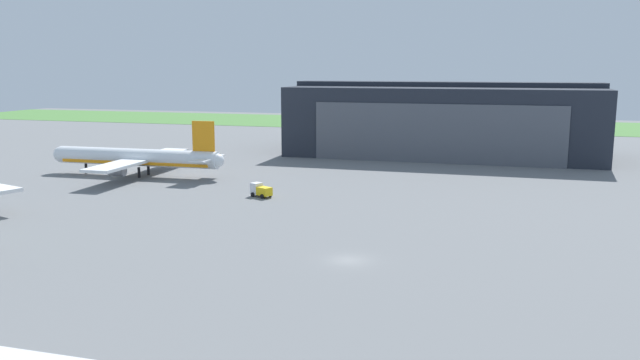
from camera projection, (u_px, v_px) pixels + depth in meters
name	position (u px, v px, depth m)	size (l,w,h in m)	color
ground_plane	(349.00, 260.00, 74.35)	(440.00, 440.00, 0.00)	slate
grass_field_strip	(461.00, 125.00, 245.02)	(440.00, 56.00, 0.08)	#4A7C3B
maintenance_hangar	(443.00, 120.00, 162.31)	(75.32, 32.71, 18.25)	#232833
airliner_far_left	(137.00, 158.00, 130.51)	(38.38, 32.33, 11.56)	silver
ops_van	(261.00, 190.00, 110.20)	(4.31, 3.29, 2.32)	silver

